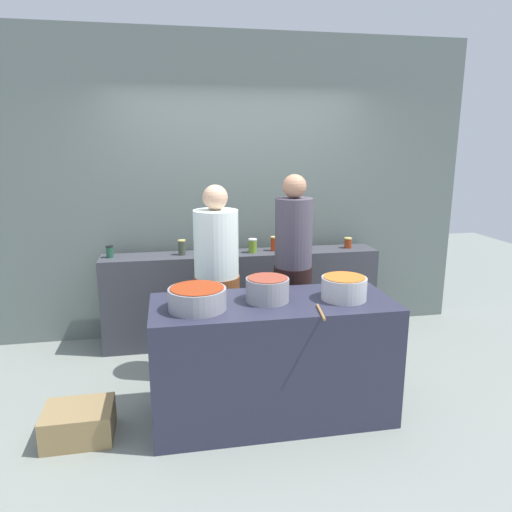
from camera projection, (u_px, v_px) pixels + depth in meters
ground at (264, 393)px, 3.82m from camera, size 12.00×12.00×0.00m
storefront_wall at (236, 189)px, 4.86m from camera, size 4.80×0.12×3.00m
display_shelf at (242, 297)px, 4.77m from camera, size 2.70×0.36×0.91m
prep_table at (272, 359)px, 3.43m from camera, size 1.70×0.70×0.88m
preserve_jar_0 at (110, 252)px, 4.44m from camera, size 0.07×0.07×0.11m
preserve_jar_1 at (182, 247)px, 4.54m from camera, size 0.07×0.07×0.15m
preserve_jar_2 at (230, 249)px, 4.59m from camera, size 0.09×0.09×0.10m
preserve_jar_3 at (253, 246)px, 4.64m from camera, size 0.09×0.09×0.14m
preserve_jar_4 at (274, 244)px, 4.72m from camera, size 0.07×0.07×0.14m
preserve_jar_5 at (292, 245)px, 4.73m from camera, size 0.09×0.09×0.12m
preserve_jar_6 at (305, 245)px, 4.77m from camera, size 0.09×0.09×0.10m
preserve_jar_7 at (348, 243)px, 4.85m from camera, size 0.08×0.08×0.11m
cooking_pot_left at (197, 298)px, 3.16m from camera, size 0.39×0.39×0.15m
cooking_pot_center at (267, 289)px, 3.33m from camera, size 0.30×0.30×0.17m
cooking_pot_right at (344, 288)px, 3.37m from camera, size 0.32×0.32×0.16m
wooden_spoon at (321, 312)px, 3.10m from camera, size 0.06×0.28×0.02m
cook_with_tongs at (217, 294)px, 3.95m from camera, size 0.38×0.38×1.64m
cook_in_cap at (293, 284)px, 4.06m from camera, size 0.32×0.32×1.71m
bread_crate at (79, 423)px, 3.22m from camera, size 0.46×0.36×0.22m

